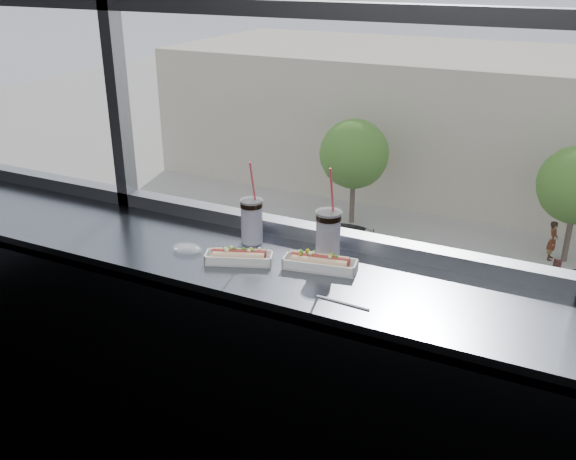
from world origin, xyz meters
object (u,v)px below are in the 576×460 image
at_px(car_near_b, 356,332).
at_px(car_near_a, 150,281).
at_px(car_far_a, 358,239).
at_px(loose_straw, 343,303).
at_px(wrapper, 187,248).
at_px(soda_cup_left, 252,219).
at_px(hotdog_tray_left, 239,256).
at_px(pedestrian_b, 553,237).
at_px(soda_cup_right, 328,233).
at_px(tree_left, 354,154).
at_px(car_near_c, 547,382).
at_px(hotdog_tray_right, 320,262).

bearing_deg(car_near_b, car_near_a, 96.39).
relative_size(car_far_a, car_near_b, 0.84).
height_order(loose_straw, wrapper, wrapper).
distance_m(soda_cup_left, loose_straw, 0.62).
bearing_deg(hotdog_tray_left, soda_cup_left, 83.20).
relative_size(car_near_a, pedestrian_b, 2.66).
height_order(soda_cup_right, car_near_b, soda_cup_right).
relative_size(wrapper, tree_left, 0.02).
height_order(wrapper, pedestrian_b, wrapper).
height_order(car_far_a, pedestrian_b, pedestrian_b).
height_order(wrapper, car_far_a, wrapper).
bearing_deg(car_near_a, car_near_c, -85.07).
bearing_deg(car_far_a, hotdog_tray_right, -156.03).
height_order(soda_cup_left, pedestrian_b, soda_cup_left).
bearing_deg(car_near_b, soda_cup_left, -155.55).
relative_size(soda_cup_left, loose_straw, 1.78).
distance_m(hotdog_tray_left, wrapper, 0.24).
relative_size(loose_straw, wrapper, 1.75).
bearing_deg(car_near_c, soda_cup_right, -174.67).
bearing_deg(hotdog_tray_left, soda_cup_right, 9.50).
bearing_deg(tree_left, wrapper, -70.74).
bearing_deg(hotdog_tray_right, loose_straw, -59.86).
bearing_deg(soda_cup_left, car_near_b, 108.05).
distance_m(pedestrian_b, tree_left, 10.45).
xyz_separation_m(car_near_b, car_near_a, (-8.94, 0.00, -0.08)).
bearing_deg(pedestrian_b, soda_cup_left, 179.94).
height_order(loose_straw, car_far_a, loose_straw).
distance_m(car_far_a, pedestrian_b, 9.12).
xyz_separation_m(soda_cup_left, soda_cup_right, (0.34, -0.02, 0.01)).
relative_size(car_far_a, pedestrian_b, 2.41).
bearing_deg(car_near_b, pedestrian_b, -17.58).
relative_size(soda_cup_right, tree_left, 0.07).
bearing_deg(car_far_a, loose_straw, -155.82).
distance_m(hotdog_tray_left, tree_left, 31.20).
height_order(wrapper, tree_left, wrapper).
height_order(hotdog_tray_left, pedestrian_b, hotdog_tray_left).
relative_size(car_near_a, tree_left, 1.08).
xyz_separation_m(soda_cup_right, pedestrian_b, (-0.32, 28.03, -11.02)).
relative_size(hotdog_tray_left, soda_cup_right, 0.71).
distance_m(hotdog_tray_right, car_near_a, 24.44).
distance_m(wrapper, car_near_b, 20.31).
bearing_deg(car_near_c, pedestrian_b, 12.59).
bearing_deg(car_near_b, hotdog_tray_left, -155.59).
bearing_deg(tree_left, hotdog_tray_right, -69.72).
relative_size(hotdog_tray_left, car_near_b, 0.04).
xyz_separation_m(car_near_c, tree_left, (-11.11, 12.00, 2.71)).
xyz_separation_m(car_near_b, tree_left, (-4.82, 12.00, 2.68)).
distance_m(hotdog_tray_left, loose_straw, 0.49).
distance_m(hotdog_tray_left, pedestrian_b, 30.26).
height_order(pedestrian_b, tree_left, tree_left).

